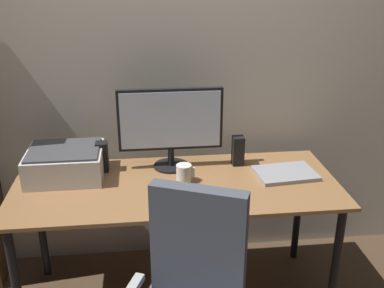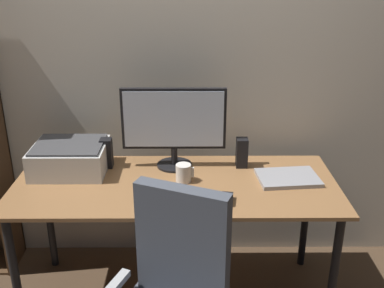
% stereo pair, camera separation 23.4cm
% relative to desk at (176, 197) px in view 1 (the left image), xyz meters
% --- Properties ---
extents(back_wall, '(6.40, 0.10, 2.60)m').
position_rel_desk_xyz_m(back_wall, '(0.00, 0.53, 0.64)').
color(back_wall, beige).
rests_on(back_wall, ground).
extents(desk, '(1.72, 0.71, 0.74)m').
position_rel_desk_xyz_m(desk, '(0.00, 0.00, 0.00)').
color(desk, olive).
rests_on(desk, ground).
extents(monitor, '(0.58, 0.20, 0.46)m').
position_rel_desk_xyz_m(monitor, '(-0.01, 0.21, 0.34)').
color(monitor, black).
rests_on(monitor, desk).
extents(keyboard, '(0.29, 0.12, 0.02)m').
position_rel_desk_xyz_m(keyboard, '(0.01, -0.19, 0.09)').
color(keyboard, black).
rests_on(keyboard, desk).
extents(mouse, '(0.07, 0.10, 0.03)m').
position_rel_desk_xyz_m(mouse, '(0.26, -0.21, 0.09)').
color(mouse, black).
rests_on(mouse, desk).
extents(coffee_mug, '(0.10, 0.08, 0.10)m').
position_rel_desk_xyz_m(coffee_mug, '(0.04, 0.02, 0.13)').
color(coffee_mug, white).
rests_on(coffee_mug, desk).
extents(laptop, '(0.34, 0.26, 0.02)m').
position_rel_desk_xyz_m(laptop, '(0.60, 0.04, 0.09)').
color(laptop, '#99999E').
rests_on(laptop, desk).
extents(speaker_left, '(0.06, 0.07, 0.17)m').
position_rel_desk_xyz_m(speaker_left, '(-0.39, 0.21, 0.16)').
color(speaker_left, black).
rests_on(speaker_left, desk).
extents(speaker_right, '(0.06, 0.07, 0.17)m').
position_rel_desk_xyz_m(speaker_right, '(0.37, 0.21, 0.16)').
color(speaker_right, black).
rests_on(speaker_right, desk).
extents(printer, '(0.40, 0.34, 0.16)m').
position_rel_desk_xyz_m(printer, '(-0.59, 0.16, 0.16)').
color(printer, silver).
rests_on(printer, desk).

